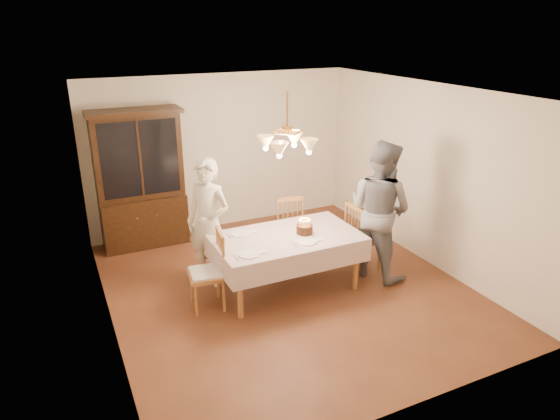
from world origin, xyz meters
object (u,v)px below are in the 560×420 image
china_hutch (141,182)px  elderly_woman (208,223)px  dining_table (287,241)px  chair_far_side (287,228)px  birthday_cake (304,230)px

china_hutch → elderly_woman: 1.76m
dining_table → chair_far_side: 1.03m
dining_table → elderly_woman: 1.06m
chair_far_side → birthday_cake: (-0.21, -0.95, 0.38)m
dining_table → birthday_cake: birthday_cake is taller
chair_far_side → birthday_cake: bearing=-102.2°
dining_table → chair_far_side: chair_far_side is taller
dining_table → elderly_woman: size_ratio=1.09×
dining_table → elderly_woman: bearing=145.4°
birthday_cake → chair_far_side: bearing=77.8°
elderly_woman → dining_table: bearing=15.9°
china_hutch → elderly_woman: china_hutch is taller
dining_table → china_hutch: bearing=122.2°
china_hutch → elderly_woman: (0.56, -1.66, -0.17)m
elderly_woman → china_hutch: bearing=159.0°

